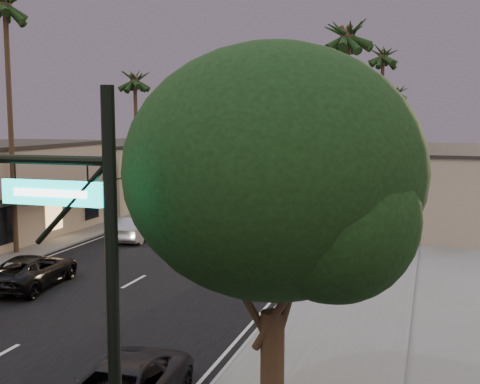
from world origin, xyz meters
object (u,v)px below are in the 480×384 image
Objects in this scene: palm_lc at (135,74)px; palm_ld at (221,68)px; arch at (327,132)px; curbside_black at (263,257)px; streetlight_right at (360,142)px; oncoming_silver at (139,228)px; traffic_signal at (13,247)px; corner_tree at (277,182)px; oncoming_pickup at (32,271)px; palm_ra at (348,27)px; palm_rc at (397,88)px; palm_rb at (383,51)px; streetlight_left at (245,136)px; palm_far at (278,88)px.

palm_ld is at bearing 90.00° from palm_lc.
arch is at bearing 75.80° from palm_lc.
streetlight_right is at bearing 77.40° from curbside_black.
palm_ld is at bearing -83.41° from oncoming_silver.
traffic_signal is 5.20m from corner_tree.
traffic_signal is 1.68× the size of oncoming_pickup.
palm_ra is at bearing -60.98° from palm_ld.
traffic_signal is 21.19m from palm_ra.
traffic_signal is 60.31m from palm_rc.
palm_ld is (-15.52, 10.00, 7.09)m from streetlight_right.
palm_ld is at bearing -89.32° from oncoming_pickup.
arch is at bearing 108.30° from palm_rb.
corner_tree is at bearing -72.03° from streetlight_left.
palm_rb reaches higher than corner_tree.
streetlight_left is at bearing -158.86° from palm_rc.
curbside_black is at bearing -76.53° from palm_far.
oncoming_pickup is 1.17× the size of oncoming_silver.
palm_ra is at bearing -156.96° from oncoming_pickup.
corner_tree reaches higher than arch.
corner_tree is 0.62× the size of palm_rb.
palm_rb reaches higher than curbside_black.
palm_far is at bearing 114.76° from streetlight_right.
palm_lc is at bearing 145.10° from palm_ra.
palm_far is (-16.90, 14.00, 0.97)m from palm_rc.
oncoming_pickup is at bearing -85.70° from streetlight_left.
oncoming_pickup is (-13.31, 9.52, -5.27)m from corner_tree.
palm_rc is at bearing -111.88° from oncoming_silver.
palm_lc and palm_rc have the same top height.
oncoming_silver is at bearing 143.35° from curbside_black.
traffic_signal is 0.95× the size of streetlight_left.
palm_ld reaches higher than streetlight_left.
palm_ld is 37.17m from curbside_black.
oncoming_silver is at bearing -95.17° from oncoming_pickup.
palm_ra is at bearing -65.46° from streetlight_left.
palm_ld is 1.00× the size of palm_rb.
palm_rb is at bearing 91.37° from corner_tree.
palm_rb is 1.08× the size of palm_far.
palm_far reaches higher than palm_rc.
palm_lc is (-15.52, -9.00, 5.14)m from streetlight_right.
corner_tree is 17.19m from oncoming_pickup.
palm_ld is 1.08× the size of palm_far.
palm_far is (-16.90, 54.00, 0.00)m from palm_ra.
palm_rc reaches higher than oncoming_pickup.
oncoming_silver reaches higher than curbside_black.
streetlight_right reaches higher than curbside_black.
streetlight_left is 0.68× the size of palm_ra.
palm_lc is 32.86m from palm_rc.
palm_ld reaches higher than palm_ra.
streetlight_left is 0.68× the size of palm_far.
palm_ra is (2.91, 20.00, 6.36)m from traffic_signal.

